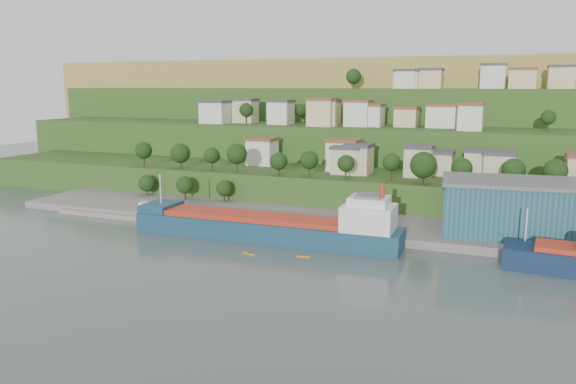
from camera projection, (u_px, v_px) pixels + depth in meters
The scene contains 10 objects.
ground at pixel (284, 255), 121.68m from camera, with size 500.00×500.00×0.00m, color #404E4B.
quay at pixel (400, 233), 139.89m from camera, with size 220.00×26.00×4.00m, color slate.
pebble_beach at pixel (136, 213), 161.86m from camera, with size 40.00×18.00×2.40m, color slate.
hillside at pixel (414, 160), 275.45m from camera, with size 360.00×210.40×96.00m.
cargo_ship_near at pixel (273, 229), 132.86m from camera, with size 65.63×11.43×16.83m.
warehouse at pixel (511, 207), 129.85m from camera, with size 32.81×22.12×12.80m.
caravan at pixel (150, 207), 156.87m from camera, with size 6.00×2.50×2.80m, color white.
dinghy at pixel (153, 209), 158.96m from camera, with size 4.60×1.72×0.92m, color silver.
kayak_orange at pixel (303, 256), 120.03m from camera, with size 2.92×1.00×0.72m.
kayak_yellow at pixel (249, 253), 122.00m from camera, with size 3.41×1.76×0.86m.
Camera 1 is at (44.46, -108.24, 36.04)m, focal length 35.00 mm.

